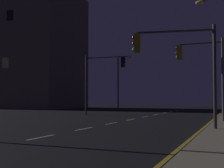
{
  "coord_description": "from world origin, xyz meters",
  "views": [
    {
      "loc": [
        7.45,
        -2.68,
        1.58
      ],
      "look_at": [
        -1.78,
        21.78,
        2.69
      ],
      "focal_mm": 53.78,
      "sensor_mm": 36.0,
      "label": 1
    }
  ],
  "objects_px": {
    "traffic_light_near_left": "(176,56)",
    "street_lamp_far_end": "(223,45)",
    "building_distant": "(16,52)",
    "traffic_light_overhead_east": "(102,73)",
    "traffic_light_far_right": "(202,64)",
    "street_lamp_mid_block": "(120,77)"
  },
  "relations": [
    {
      "from": "traffic_light_near_left",
      "to": "street_lamp_far_end",
      "type": "xyz_separation_m",
      "value": [
        2.08,
        2.28,
        0.73
      ]
    },
    {
      "from": "traffic_light_near_left",
      "to": "building_distant",
      "type": "height_order",
      "value": "building_distant"
    },
    {
      "from": "traffic_light_overhead_east",
      "to": "street_lamp_far_end",
      "type": "relative_size",
      "value": 0.8
    },
    {
      "from": "traffic_light_far_right",
      "to": "traffic_light_near_left",
      "type": "xyz_separation_m",
      "value": [
        -0.64,
        -5.83,
        -0.13
      ]
    },
    {
      "from": "street_lamp_far_end",
      "to": "street_lamp_mid_block",
      "type": "height_order",
      "value": "street_lamp_far_end"
    },
    {
      "from": "traffic_light_overhead_east",
      "to": "street_lamp_far_end",
      "type": "bearing_deg",
      "value": -42.85
    },
    {
      "from": "street_lamp_mid_block",
      "to": "street_lamp_far_end",
      "type": "bearing_deg",
      "value": -58.5
    },
    {
      "from": "traffic_light_near_left",
      "to": "street_lamp_far_end",
      "type": "relative_size",
      "value": 0.71
    },
    {
      "from": "traffic_light_far_right",
      "to": "building_distant",
      "type": "bearing_deg",
      "value": 143.55
    },
    {
      "from": "traffic_light_near_left",
      "to": "street_lamp_mid_block",
      "type": "relative_size",
      "value": 0.71
    },
    {
      "from": "traffic_light_overhead_east",
      "to": "traffic_light_near_left",
      "type": "distance_m",
      "value": 15.63
    },
    {
      "from": "traffic_light_far_right",
      "to": "building_distant",
      "type": "relative_size",
      "value": 0.26
    },
    {
      "from": "street_lamp_far_end",
      "to": "building_distant",
      "type": "bearing_deg",
      "value": 140.91
    },
    {
      "from": "building_distant",
      "to": "street_lamp_far_end",
      "type": "bearing_deg",
      "value": -39.09
    },
    {
      "from": "traffic_light_overhead_east",
      "to": "street_lamp_mid_block",
      "type": "relative_size",
      "value": 0.8
    },
    {
      "from": "traffic_light_overhead_east",
      "to": "traffic_light_far_right",
      "type": "bearing_deg",
      "value": -35.01
    },
    {
      "from": "street_lamp_mid_block",
      "to": "traffic_light_near_left",
      "type": "bearing_deg",
      "value": -64.84
    },
    {
      "from": "traffic_light_near_left",
      "to": "building_distant",
      "type": "relative_size",
      "value": 0.24
    },
    {
      "from": "street_lamp_far_end",
      "to": "street_lamp_mid_block",
      "type": "xyz_separation_m",
      "value": [
        -13.46,
        21.96,
        -0.13
      ]
    },
    {
      "from": "traffic_light_far_right",
      "to": "street_lamp_far_end",
      "type": "height_order",
      "value": "street_lamp_far_end"
    },
    {
      "from": "traffic_light_near_left",
      "to": "building_distant",
      "type": "xyz_separation_m",
      "value": [
        -31.72,
        29.73,
        5.52
      ]
    },
    {
      "from": "traffic_light_far_right",
      "to": "traffic_light_overhead_east",
      "type": "xyz_separation_m",
      "value": [
        -9.78,
        6.85,
        0.19
      ]
    }
  ]
}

